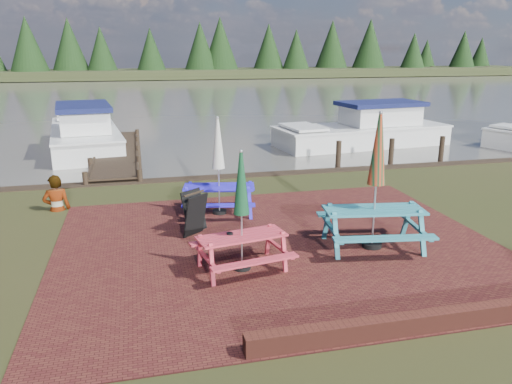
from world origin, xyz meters
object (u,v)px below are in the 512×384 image
object	(u,v)px
boat_jetty	(85,135)
picnic_table_blue	(219,181)
jetty	(117,152)
picnic_table_teal	(375,203)
chalkboard	(195,213)
person	(53,176)
boat_near	(365,132)
picnic_table_red	(242,230)

from	to	relation	value
boat_jetty	picnic_table_blue	bearing A→B (deg)	-75.85
jetty	picnic_table_blue	bearing A→B (deg)	-71.44
picnic_table_teal	chalkboard	xyz separation A→B (m)	(-3.43, 1.65, -0.48)
picnic_table_teal	picnic_table_blue	size ratio (longest dim) A/B	1.16
picnic_table_blue	boat_jetty	world-z (taller)	picnic_table_blue
jetty	person	xyz separation A→B (m)	(-1.28, -6.69, 0.79)
picnic_table_blue	boat_near	distance (m)	11.65
chalkboard	picnic_table_teal	bearing A→B (deg)	-65.08
picnic_table_teal	boat_near	size ratio (longest dim) A/B	0.35
picnic_table_teal	picnic_table_red	world-z (taller)	picnic_table_teal
picnic_table_red	chalkboard	bearing A→B (deg)	96.01
picnic_table_blue	chalkboard	world-z (taller)	picnic_table_blue
boat_jetty	boat_near	xyz separation A→B (m)	(11.92, -1.72, -0.03)
chalkboard	jetty	world-z (taller)	chalkboard
boat_near	picnic_table_blue	bearing A→B (deg)	130.41
picnic_table_blue	chalkboard	bearing A→B (deg)	-110.19
jetty	boat_near	xyz separation A→B (m)	(10.58, 0.62, 0.31)
boat_jetty	picnic_table_red	bearing A→B (deg)	-81.20
jetty	boat_jetty	world-z (taller)	boat_jetty
picnic_table_blue	jetty	bearing A→B (deg)	119.61
chalkboard	jetty	distance (m)	9.35
boat_near	person	world-z (taller)	person
boat_near	person	size ratio (longest dim) A/B	4.37
picnic_table_blue	boat_near	xyz separation A→B (m)	(7.92, 8.54, -0.41)
picnic_table_blue	boat_near	size ratio (longest dim) A/B	0.30
jetty	boat_jetty	bearing A→B (deg)	119.79
picnic_table_red	jetty	world-z (taller)	picnic_table_red
picnic_table_teal	boat_near	bearing A→B (deg)	74.13
picnic_table_teal	picnic_table_red	xyz separation A→B (m)	(-2.81, -0.41, -0.19)
picnic_table_teal	chalkboard	bearing A→B (deg)	162.98
picnic_table_teal	boat_jetty	bearing A→B (deg)	125.71
picnic_table_red	person	bearing A→B (deg)	119.57
picnic_table_blue	boat_jetty	bearing A→B (deg)	122.34
chalkboard	jetty	bearing A→B (deg)	62.53
chalkboard	picnic_table_red	bearing A→B (deg)	-112.69
chalkboard	boat_jetty	world-z (taller)	boat_jetty
picnic_table_teal	picnic_table_blue	distance (m)	3.94
chalkboard	picnic_table_blue	bearing A→B (deg)	19.47
picnic_table_red	boat_jetty	bearing A→B (deg)	95.35
picnic_table_teal	picnic_table_red	bearing A→B (deg)	-162.89
jetty	boat_jetty	size ratio (longest dim) A/B	1.16
person	boat_jetty	bearing A→B (deg)	-95.53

